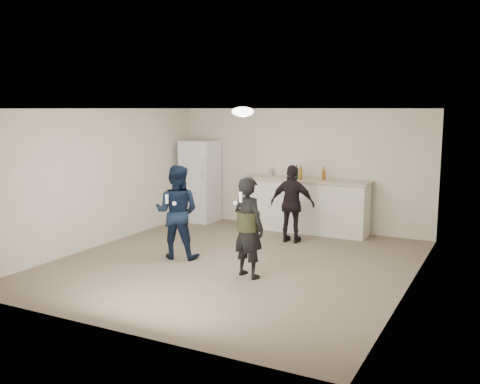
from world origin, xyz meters
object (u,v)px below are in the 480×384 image
at_px(fridge, 200,181).
at_px(spectator, 292,204).
at_px(shaker, 271,172).
at_px(counter, 304,206).
at_px(man, 177,212).
at_px(woman, 248,227).

height_order(fridge, spectator, fridge).
xyz_separation_m(fridge, shaker, (1.64, 0.20, 0.28)).
relative_size(counter, spectator, 1.78).
relative_size(man, spectator, 1.08).
bearing_deg(fridge, shaker, 6.86).
xyz_separation_m(man, spectator, (1.33, 1.87, -0.06)).
xyz_separation_m(counter, woman, (0.31, -3.20, 0.23)).
distance_m(fridge, man, 3.00).
bearing_deg(woman, fridge, -30.52).
bearing_deg(woman, counter, -66.20).
relative_size(counter, shaker, 15.29).
bearing_deg(man, woman, 150.89).
height_order(man, woman, man).
height_order(counter, fridge, fridge).
xyz_separation_m(man, woman, (1.53, -0.39, -0.03)).
bearing_deg(man, shaker, -113.02).
xyz_separation_m(fridge, man, (1.22, -2.74, -0.11)).
height_order(fridge, shaker, fridge).
bearing_deg(shaker, fridge, -173.14).
distance_m(counter, shaker, 1.04).
bearing_deg(spectator, shaker, -52.85).
distance_m(counter, woman, 3.22).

